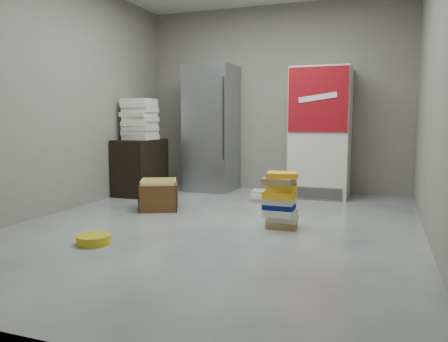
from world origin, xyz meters
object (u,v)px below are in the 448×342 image
steel_fridge (212,129)px  cardboard_box (159,197)px  coke_cooler (321,133)px  phonebook_stack_main (281,200)px  wood_shelf (140,167)px

steel_fridge → cardboard_box: bearing=-91.9°
steel_fridge → coke_cooler: bearing=-0.2°
cardboard_box → steel_fridge: bearing=63.3°
steel_fridge → cardboard_box: size_ratio=3.19×
steel_fridge → phonebook_stack_main: (1.54, -1.99, -0.67)m
coke_cooler → wood_shelf: coke_cooler is taller
wood_shelf → cardboard_box: size_ratio=1.34×
coke_cooler → steel_fridge: bearing=179.8°
steel_fridge → wood_shelf: steel_fridge is taller
steel_fridge → wood_shelf: bearing=-138.7°
steel_fridge → cardboard_box: 1.80m
coke_cooler → cardboard_box: 2.46m
steel_fridge → phonebook_stack_main: size_ratio=3.36×
coke_cooler → phonebook_stack_main: coke_cooler is taller
wood_shelf → phonebook_stack_main: size_ratio=1.41×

